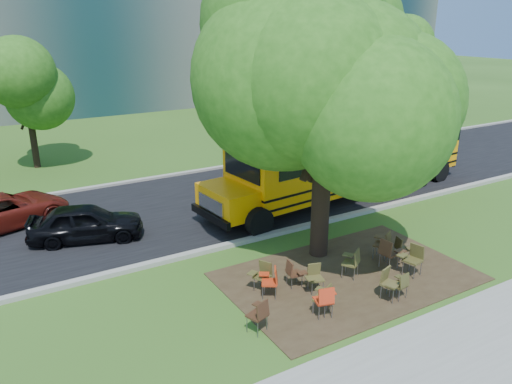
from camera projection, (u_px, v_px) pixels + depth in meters
ground at (309, 278)px, 14.22m from camera, size 160.00×160.00×0.00m
sidewalk at (455, 381)px, 10.14m from camera, size 60.00×4.00×0.04m
dirt_patch at (348, 276)px, 14.29m from camera, size 7.00×4.50×0.03m
asphalt_road at (205, 203)px, 19.91m from camera, size 80.00×8.00×0.04m
kerb_near at (256, 238)px, 16.64m from camera, size 80.00×0.25×0.14m
kerb_far at (168, 176)px, 23.23m from camera, size 80.00×0.25×0.14m
bg_tree_2 at (25, 81)px, 23.46m from camera, size 4.80×4.80×6.62m
bg_tree_3 at (280, 56)px, 27.79m from camera, size 5.60×5.60×7.84m
bg_tree_4 at (396, 64)px, 31.04m from camera, size 5.00×5.00×6.85m
main_tree at (326, 74)px, 13.83m from camera, size 7.20×7.20×9.15m
school_bus at (351, 153)px, 20.53m from camera, size 12.66×3.97×3.05m
chair_0 at (259, 312)px, 11.60m from camera, size 0.59×0.65×0.86m
chair_1 at (325, 298)px, 12.17m from camera, size 0.67×0.53×0.88m
chair_2 at (324, 296)px, 12.32m from camera, size 0.57×0.67×0.83m
chair_3 at (314, 275)px, 13.36m from camera, size 0.62×0.48×0.80m
chair_4 at (401, 283)px, 13.01m from camera, size 0.51×0.51×0.77m
chair_5 at (389, 281)px, 12.97m from camera, size 0.60×0.66×0.88m
chair_6 at (413, 257)px, 14.21m from camera, size 0.66×0.63×0.94m
chair_7 at (389, 251)px, 14.54m from camera, size 0.61×0.63×0.95m
chair_8 at (271, 279)px, 13.10m from camera, size 0.57×0.72×0.86m
chair_9 at (262, 273)px, 13.43m from camera, size 0.68×0.56×0.83m
chair_10 at (293, 272)px, 13.57m from camera, size 0.46×0.57×0.79m
chair_11 at (353, 260)px, 14.06m from camera, size 0.59×0.74×0.89m
chair_12 at (402, 247)px, 15.07m from camera, size 0.46×0.59×0.77m
chair_13 at (384, 242)px, 15.17m from camera, size 0.62×0.75×0.92m
black_car at (86, 223)px, 16.48m from camera, size 3.93×2.50×1.25m
bg_car_red at (4, 210)px, 17.55m from camera, size 4.83×3.31×1.23m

